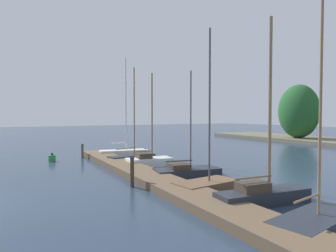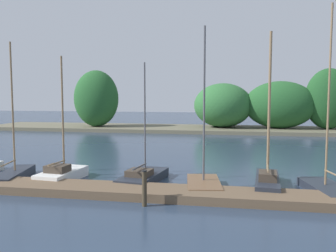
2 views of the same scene
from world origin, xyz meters
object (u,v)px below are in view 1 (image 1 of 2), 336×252
at_px(mooring_piling_0, 82,151).
at_px(channel_buoy_0, 52,158).
at_px(sailboat_4, 208,183).
at_px(sailboat_0, 125,151).
at_px(sailboat_2, 150,160).
at_px(sailboat_6, 317,216).
at_px(sailboat_5, 265,192).
at_px(sailboat_3, 188,171).
at_px(sailboat_1, 133,156).
at_px(mooring_piling_1, 132,172).

distance_m(mooring_piling_0, channel_buoy_0, 2.41).
height_order(sailboat_4, mooring_piling_0, sailboat_4).
height_order(sailboat_0, sailboat_4, sailboat_0).
xyz_separation_m(sailboat_2, sailboat_6, (11.97, -0.13, -0.06)).
height_order(sailboat_5, mooring_piling_0, sailboat_5).
xyz_separation_m(sailboat_3, channel_buoy_0, (-8.91, -5.77, -0.05)).
bearing_deg(channel_buoy_0, sailboat_1, 64.10).
bearing_deg(sailboat_1, sailboat_4, -102.80).
relative_size(sailboat_0, mooring_piling_1, 5.78).
height_order(sailboat_1, mooring_piling_0, sailboat_1).
height_order(sailboat_0, sailboat_6, sailboat_6).
height_order(mooring_piling_0, channel_buoy_0, mooring_piling_0).
xyz_separation_m(sailboat_2, sailboat_5, (9.62, 0.23, 0.07)).
bearing_deg(sailboat_2, sailboat_0, 93.66).
bearing_deg(sailboat_6, mooring_piling_0, 88.41).
bearing_deg(sailboat_1, sailboat_3, -96.45).
relative_size(sailboat_3, channel_buoy_0, 9.38).
relative_size(sailboat_1, channel_buoy_0, 11.08).
bearing_deg(sailboat_5, channel_buoy_0, 116.37).
distance_m(sailboat_2, channel_buoy_0, 7.31).
xyz_separation_m(sailboat_5, sailboat_6, (2.36, -0.36, -0.13)).
distance_m(sailboat_1, sailboat_2, 2.47).
height_order(sailboat_3, mooring_piling_1, sailboat_3).
bearing_deg(sailboat_6, sailboat_1, 79.17).
bearing_deg(mooring_piling_0, channel_buoy_0, -72.75).
bearing_deg(sailboat_0, mooring_piling_0, 179.45).
distance_m(sailboat_4, mooring_piling_1, 3.45).
relative_size(mooring_piling_0, mooring_piling_1, 0.77).
distance_m(sailboat_1, sailboat_4, 9.30).
bearing_deg(sailboat_4, mooring_piling_1, 136.68).
xyz_separation_m(sailboat_0, mooring_piling_0, (-0.54, -3.23, 0.16)).
distance_m(sailboat_0, sailboat_6, 17.12).
height_order(sailboat_0, mooring_piling_1, sailboat_0).
xyz_separation_m(sailboat_6, mooring_piling_0, (-17.65, -2.96, 0.23)).
height_order(sailboat_5, mooring_piling_1, sailboat_5).
bearing_deg(sailboat_6, sailboat_4, 81.44).
distance_m(sailboat_5, mooring_piling_1, 5.84).
distance_m(sailboat_0, sailboat_3, 9.09).
height_order(sailboat_2, channel_buoy_0, sailboat_2).
distance_m(mooring_piling_1, channel_buoy_0, 10.09).
bearing_deg(sailboat_0, channel_buoy_0, -169.34).
bearing_deg(mooring_piling_0, sailboat_4, 12.30).
bearing_deg(sailboat_0, sailboat_5, -80.81).
relative_size(sailboat_0, channel_buoy_0, 13.00).
xyz_separation_m(sailboat_0, sailboat_6, (17.12, -0.28, -0.07)).
relative_size(sailboat_5, sailboat_6, 0.88).
distance_m(sailboat_1, mooring_piling_0, 4.33).
height_order(sailboat_4, mooring_piling_1, sailboat_4).
distance_m(sailboat_6, channel_buoy_0, 17.74).
relative_size(sailboat_3, mooring_piling_1, 4.17).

